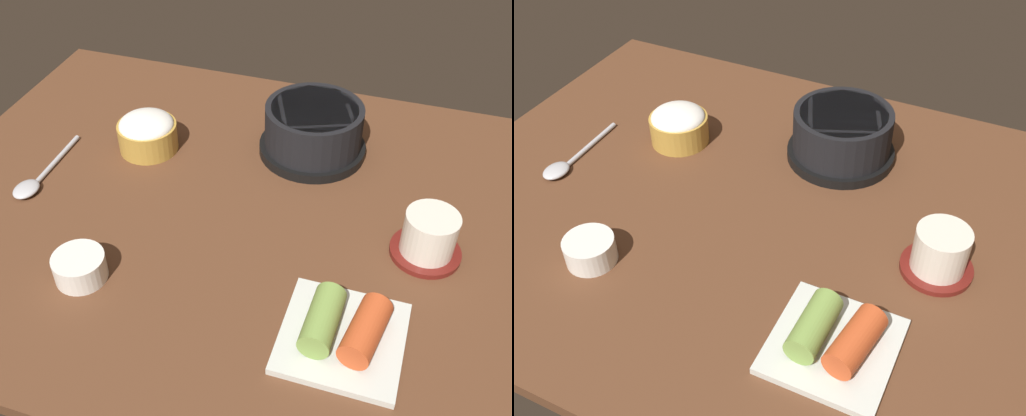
% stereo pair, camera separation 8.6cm
% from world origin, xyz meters
% --- Properties ---
extents(dining_table, '(1.00, 0.76, 0.02)m').
position_xyz_m(dining_table, '(0.00, 0.00, 0.01)').
color(dining_table, '#56331E').
rests_on(dining_table, ground).
extents(stone_pot, '(0.17, 0.17, 0.08)m').
position_xyz_m(stone_pot, '(0.05, 0.18, 0.06)').
color(stone_pot, black).
rests_on(stone_pot, dining_table).
extents(rice_bowl, '(0.10, 0.10, 0.06)m').
position_xyz_m(rice_bowl, '(-0.21, 0.10, 0.05)').
color(rice_bowl, '#B78C38').
rests_on(rice_bowl, dining_table).
extents(tea_cup_with_saucer, '(0.10, 0.10, 0.07)m').
position_xyz_m(tea_cup_with_saucer, '(0.26, -0.01, 0.05)').
color(tea_cup_with_saucer, maroon).
rests_on(tea_cup_with_saucer, dining_table).
extents(kimchi_plate, '(0.14, 0.14, 0.05)m').
position_xyz_m(kimchi_plate, '(0.18, -0.18, 0.04)').
color(kimchi_plate, silver).
rests_on(kimchi_plate, dining_table).
extents(side_bowl_near, '(0.07, 0.07, 0.04)m').
position_xyz_m(side_bowl_near, '(-0.16, -0.19, 0.04)').
color(side_bowl_near, white).
rests_on(side_bowl_near, dining_table).
extents(spoon, '(0.04, 0.17, 0.01)m').
position_xyz_m(spoon, '(-0.33, -0.04, 0.03)').
color(spoon, '#B7B7BC').
rests_on(spoon, dining_table).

